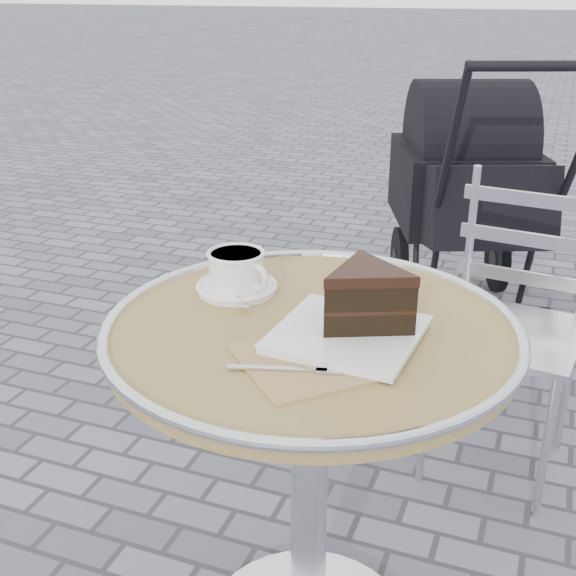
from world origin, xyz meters
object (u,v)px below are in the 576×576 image
(cafe_table, at_px, (310,407))
(cappuccino_set, at_px, (237,274))
(cake_plate_set, at_px, (361,306))
(bistro_chair, at_px, (517,292))
(baby_stroller, at_px, (469,201))

(cafe_table, height_order, cappuccino_set, cappuccino_set)
(cafe_table, height_order, cake_plate_set, cake_plate_set)
(cafe_table, relative_size, bistro_chair, 0.90)
(cappuccino_set, distance_m, bistro_chair, 0.92)
(cafe_table, distance_m, cake_plate_set, 0.24)
(bistro_chair, distance_m, baby_stroller, 0.96)
(cafe_table, bearing_deg, cake_plate_set, -9.30)
(cake_plate_set, height_order, baby_stroller, baby_stroller)
(cappuccino_set, height_order, cake_plate_set, cake_plate_set)
(cappuccino_set, height_order, bistro_chair, bistro_chair)
(cake_plate_set, bearing_deg, bistro_chair, 79.59)
(cafe_table, height_order, baby_stroller, baby_stroller)
(bistro_chair, bearing_deg, cafe_table, -102.73)
(cappuccino_set, bearing_deg, cafe_table, -4.11)
(cake_plate_set, height_order, bistro_chair, cake_plate_set)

